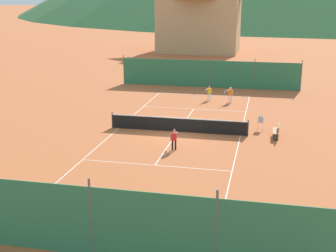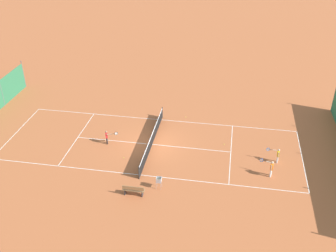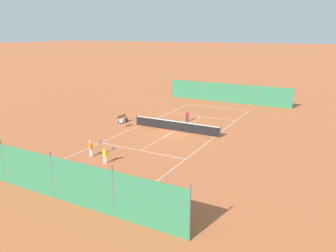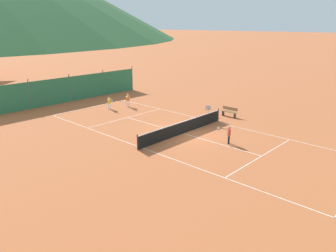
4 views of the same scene
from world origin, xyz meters
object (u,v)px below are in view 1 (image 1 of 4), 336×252
object	(u,v)px
player_near_service	(230,94)
tennis_ball_alley_right	(208,141)
courtside_bench	(277,131)
tennis_net	(178,124)
tennis_ball_service_box	(117,119)
player_far_baseline	(209,92)
alpine_chalet	(200,13)
tennis_ball_near_corner	(180,110)
ball_hopper	(260,120)
player_far_service	(174,138)

from	to	relation	value
player_near_service	tennis_ball_alley_right	distance (m)	11.10
courtside_bench	player_near_service	bearing A→B (deg)	112.09
tennis_net	tennis_ball_service_box	world-z (taller)	tennis_net
player_far_baseline	alpine_chalet	size ratio (longest dim) A/B	0.09
tennis_ball_near_corner	tennis_ball_alley_right	distance (m)	8.25
tennis_ball_near_corner	tennis_ball_service_box	world-z (taller)	same
tennis_ball_alley_right	ball_hopper	world-z (taller)	ball_hopper
player_far_service	tennis_ball_service_box	xyz separation A→B (m)	(-5.38, 5.75, -0.68)
tennis_net	ball_hopper	xyz separation A→B (m)	(5.29, 1.60, 0.15)
alpine_chalet	tennis_ball_alley_right	bearing A→B (deg)	-80.62
player_far_baseline	player_near_service	xyz separation A→B (m)	(1.83, -0.57, 0.06)
tennis_ball_service_box	ball_hopper	bearing A→B (deg)	-2.93
player_far_service	tennis_ball_alley_right	distance (m)	2.66
tennis_ball_service_box	alpine_chalet	size ratio (longest dim) A/B	0.01
tennis_net	courtside_bench	size ratio (longest dim) A/B	6.12
ball_hopper	tennis_net	bearing A→B (deg)	-163.14
tennis_net	tennis_ball_alley_right	size ratio (longest dim) A/B	139.09
tennis_ball_service_box	player_far_baseline	bearing A→B (deg)	53.79
tennis_ball_alley_right	tennis_net	bearing A→B (deg)	141.89
player_near_service	ball_hopper	xyz separation A→B (m)	(2.70, -7.70, -0.11)
courtside_bench	tennis_net	bearing A→B (deg)	-179.55
tennis_ball_service_box	courtside_bench	size ratio (longest dim) A/B	0.04
player_far_service	player_far_baseline	bearing A→B (deg)	88.78
player_far_baseline	player_near_service	bearing A→B (deg)	-17.27
tennis_net	player_near_service	size ratio (longest dim) A/B	7.03
tennis_ball_alley_right	tennis_ball_service_box	bearing A→B (deg)	151.48
tennis_ball_near_corner	tennis_ball_alley_right	bearing A→B (deg)	-66.97
player_far_service	tennis_ball_alley_right	world-z (taller)	player_far_service
tennis_ball_alley_right	courtside_bench	distance (m)	4.49
player_far_service	tennis_ball_service_box	bearing A→B (deg)	133.11
player_near_service	tennis_ball_near_corner	bearing A→B (deg)	-135.69
player_far_service	tennis_ball_near_corner	size ratio (longest dim) A/B	18.43
tennis_net	player_near_service	world-z (taller)	player_near_service
tennis_ball_near_corner	ball_hopper	world-z (taller)	ball_hopper
player_near_service	tennis_ball_alley_right	size ratio (longest dim) A/B	19.77
player_far_baseline	tennis_ball_near_corner	world-z (taller)	player_far_baseline
tennis_ball_alley_right	alpine_chalet	size ratio (longest dim) A/B	0.01
tennis_ball_near_corner	alpine_chalet	distance (m)	38.51
tennis_ball_near_corner	tennis_ball_service_box	xyz separation A→B (m)	(-3.94, -3.70, 0.00)
player_far_service	tennis_net	bearing A→B (deg)	97.42
tennis_ball_alley_right	tennis_ball_near_corner	bearing A→B (deg)	113.03
player_near_service	player_far_service	bearing A→B (deg)	-99.30
player_near_service	tennis_ball_service_box	world-z (taller)	player_near_service
player_near_service	courtside_bench	distance (m)	9.99
tennis_ball_alley_right	courtside_bench	world-z (taller)	courtside_bench
player_far_service	alpine_chalet	bearing A→B (deg)	96.90
ball_hopper	courtside_bench	size ratio (longest dim) A/B	0.59
tennis_ball_service_box	tennis_ball_alley_right	bearing A→B (deg)	-28.52
tennis_net	alpine_chalet	distance (m)	44.29
tennis_net	ball_hopper	distance (m)	5.53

